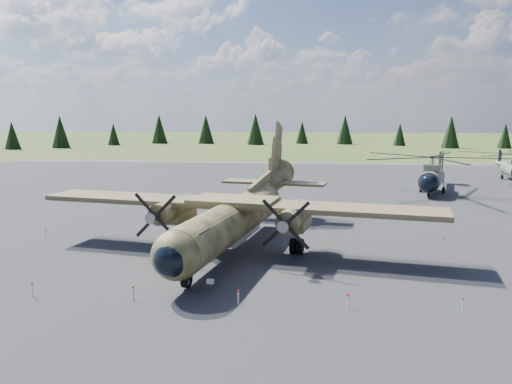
# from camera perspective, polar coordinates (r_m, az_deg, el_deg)

# --- Properties ---
(ground) EXTENTS (500.00, 500.00, 0.00)m
(ground) POSITION_cam_1_polar(r_m,az_deg,el_deg) (41.34, -2.25, -5.76)
(ground) COLOR #55602A
(ground) RESTS_ON ground
(apron) EXTENTS (120.00, 120.00, 0.04)m
(apron) POSITION_cam_1_polar(r_m,az_deg,el_deg) (51.00, -0.69, -2.93)
(apron) COLOR slate
(apron) RESTS_ON ground
(transport_plane) EXTENTS (31.31, 28.17, 10.32)m
(transport_plane) POSITION_cam_1_polar(r_m,az_deg,el_deg) (39.24, -2.03, -2.11)
(transport_plane) COLOR #424224
(transport_plane) RESTS_ON ground
(helicopter_near) EXTENTS (25.28, 25.33, 5.06)m
(helicopter_near) POSITION_cam_1_polar(r_m,az_deg,el_deg) (69.44, 19.53, 2.71)
(helicopter_near) COLOR gray
(helicopter_near) RESTS_ON ground
(info_placard_left) EXTENTS (0.45, 0.29, 0.65)m
(info_placard_left) POSITION_cam_1_polar(r_m,az_deg,el_deg) (30.67, -8.02, -10.26)
(info_placard_left) COLOR gray
(info_placard_left) RESTS_ON ground
(info_placard_right) EXTENTS (0.47, 0.24, 0.71)m
(info_placard_right) POSITION_cam_1_polar(r_m,az_deg,el_deg) (30.45, -5.25, -10.28)
(info_placard_right) COLOR gray
(info_placard_right) RESTS_ON ground
(barrier_fence) EXTENTS (33.12, 29.62, 0.85)m
(barrier_fence) POSITION_cam_1_polar(r_m,az_deg,el_deg) (41.20, -2.91, -5.08)
(barrier_fence) COLOR white
(barrier_fence) RESTS_ON ground
(treeline) EXTENTS (288.78, 278.85, 10.75)m
(treeline) POSITION_cam_1_polar(r_m,az_deg,el_deg) (42.90, -0.11, 1.32)
(treeline) COLOR black
(treeline) RESTS_ON ground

